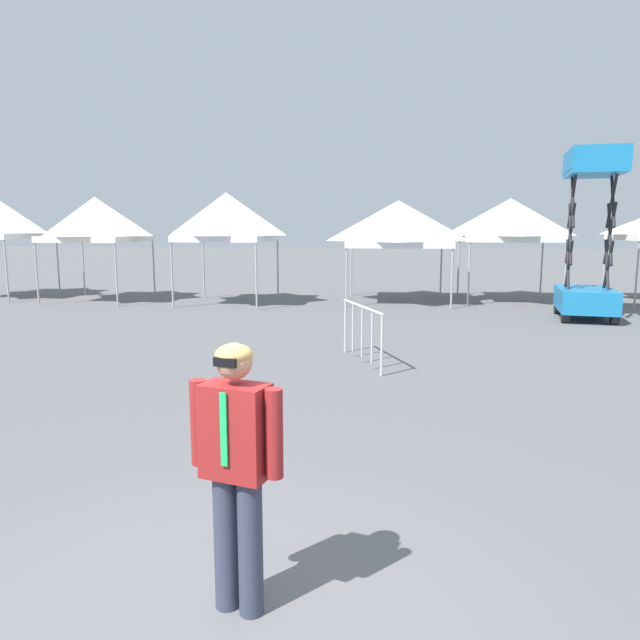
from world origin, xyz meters
The scene contains 8 objects.
ground_plane centered at (0.00, 0.00, 0.00)m, with size 140.00×140.00×0.00m, color #5B5B5E.
canopy_tent_left_of_center centered at (-9.22, 15.71, 2.75)m, with size 2.94×2.94×3.50m.
canopy_tent_behind_left centered at (-4.61, 15.54, 2.81)m, with size 2.94×2.94×3.60m.
canopy_tent_behind_center centered at (0.91, 16.81, 2.60)m, with size 3.54×3.54×3.37m.
canopy_tent_behind_right centered at (4.62, 17.45, 2.73)m, with size 3.15×3.15×3.44m.
scissor_lift centered at (6.04, 13.57, 1.33)m, with size 1.71×2.47×4.51m.
person_foreground centered at (0.04, 0.18, 1.03)m, with size 0.63×0.34×1.78m.
crowd_barrier_by_lift centered at (0.35, 7.41, 0.75)m, with size 0.87×1.95×1.08m.
Camera 1 is at (1.04, -3.24, 2.47)m, focal length 33.12 mm.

